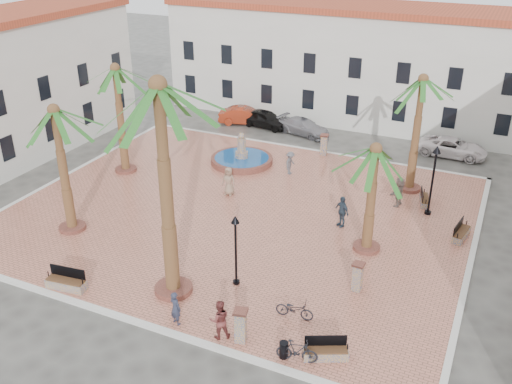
% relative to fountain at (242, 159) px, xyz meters
% --- Properties ---
extents(ground, '(120.00, 120.00, 0.00)m').
position_rel_fountain_xyz_m(ground, '(3.13, -6.55, -0.46)').
color(ground, '#56544F').
rests_on(ground, ground).
extents(plaza, '(26.00, 22.00, 0.15)m').
position_rel_fountain_xyz_m(plaza, '(3.13, -6.55, -0.38)').
color(plaza, '#CB765F').
rests_on(plaza, ground).
extents(kerb_n, '(26.30, 0.30, 0.16)m').
position_rel_fountain_xyz_m(kerb_n, '(3.13, 4.45, -0.38)').
color(kerb_n, silver).
rests_on(kerb_n, ground).
extents(kerb_s, '(26.30, 0.30, 0.16)m').
position_rel_fountain_xyz_m(kerb_s, '(3.13, -17.55, -0.38)').
color(kerb_s, silver).
rests_on(kerb_s, ground).
extents(kerb_e, '(0.30, 22.30, 0.16)m').
position_rel_fountain_xyz_m(kerb_e, '(16.13, -6.55, -0.38)').
color(kerb_e, silver).
rests_on(kerb_e, ground).
extents(kerb_w, '(0.30, 22.30, 0.16)m').
position_rel_fountain_xyz_m(kerb_w, '(-9.87, -6.55, -0.38)').
color(kerb_w, silver).
rests_on(kerb_w, ground).
extents(building_north, '(30.40, 7.40, 9.50)m').
position_rel_fountain_xyz_m(building_north, '(3.13, 13.44, 4.31)').
color(building_north, silver).
rests_on(building_north, ground).
extents(fountain, '(4.35, 4.35, 2.25)m').
position_rel_fountain_xyz_m(fountain, '(0.00, 0.00, 0.00)').
color(fountain, brown).
rests_on(fountain, plaza).
extents(palm_nw, '(4.68, 4.68, 7.42)m').
position_rel_fountain_xyz_m(palm_nw, '(-6.60, -4.57, 6.00)').
color(palm_nw, brown).
rests_on(palm_nw, plaza).
extents(palm_sw, '(4.74, 4.74, 7.25)m').
position_rel_fountain_xyz_m(palm_sw, '(-4.45, -12.41, 5.83)').
color(palm_sw, brown).
rests_on(palm_sw, plaza).
extents(palm_s, '(5.71, 5.71, 10.23)m').
position_rel_fountain_xyz_m(palm_s, '(3.81, -15.03, 8.51)').
color(palm_s, brown).
rests_on(palm_s, plaza).
extents(palm_e, '(4.61, 4.61, 5.96)m').
position_rel_fountain_xyz_m(palm_e, '(11.00, -7.60, 4.61)').
color(palm_e, brown).
rests_on(palm_e, plaza).
extents(palm_ne, '(4.66, 4.66, 7.49)m').
position_rel_fountain_xyz_m(palm_ne, '(11.61, 0.60, 6.07)').
color(palm_ne, brown).
rests_on(palm_ne, plaza).
extents(bench_s, '(2.02, 0.83, 1.03)m').
position_rel_fountain_xyz_m(bench_s, '(-0.87, -16.93, -0.01)').
color(bench_s, gray).
rests_on(bench_s, plaza).
extents(bench_se, '(1.84, 1.26, 0.94)m').
position_rel_fountain_xyz_m(bench_se, '(11.67, -16.30, -0.04)').
color(bench_se, gray).
rests_on(bench_se, plaza).
extents(bench_e, '(0.83, 1.84, 0.94)m').
position_rel_fountain_xyz_m(bench_e, '(15.35, -4.37, -0.04)').
color(bench_e, gray).
rests_on(bench_e, plaza).
extents(bench_ne, '(0.85, 1.67, 0.84)m').
position_rel_fountain_xyz_m(bench_ne, '(12.83, -1.02, -0.07)').
color(bench_ne, gray).
rests_on(bench_ne, plaza).
extents(lamppost_s, '(0.40, 0.40, 3.66)m').
position_rel_fountain_xyz_m(lamppost_s, '(6.19, -13.24, 2.17)').
color(lamppost_s, black).
rests_on(lamppost_s, plaza).
extents(lamppost_e, '(0.46, 0.46, 4.28)m').
position_rel_fountain_xyz_m(lamppost_e, '(13.26, -2.28, 2.59)').
color(lamppost_e, black).
rests_on(lamppost_e, plaza).
extents(bollard_se, '(0.66, 0.66, 1.54)m').
position_rel_fountain_xyz_m(bollard_se, '(8.18, -16.81, 0.49)').
color(bollard_se, gray).
rests_on(bollard_se, plaza).
extents(bollard_n, '(0.63, 0.63, 1.56)m').
position_rel_fountain_xyz_m(bollard_n, '(4.77, 3.85, 0.50)').
color(bollard_n, gray).
rests_on(bollard_n, plaza).
extents(bollard_e, '(0.56, 0.56, 1.47)m').
position_rel_fountain_xyz_m(bollard_e, '(11.54, -11.37, 0.46)').
color(bollard_e, gray).
rests_on(bollard_e, plaza).
extents(litter_bin, '(0.37, 0.37, 0.72)m').
position_rel_fountain_xyz_m(litter_bin, '(10.14, -16.95, 0.05)').
color(litter_bin, black).
rests_on(litter_bin, plaza).
extents(cyclist_a, '(0.67, 0.55, 1.60)m').
position_rel_fountain_xyz_m(cyclist_a, '(5.17, -16.95, 0.50)').
color(cyclist_a, '#292D41').
rests_on(cyclist_a, plaza).
extents(bicycle_a, '(1.73, 0.72, 0.89)m').
position_rel_fountain_xyz_m(bicycle_a, '(9.63, -14.48, 0.14)').
color(bicycle_a, black).
rests_on(bicycle_a, plaza).
extents(cyclist_b, '(1.10, 1.06, 1.78)m').
position_rel_fountain_xyz_m(cyclist_b, '(7.28, -16.95, 0.59)').
color(cyclist_b, brown).
rests_on(cyclist_b, plaza).
extents(bicycle_b, '(1.72, 0.79, 1.00)m').
position_rel_fountain_xyz_m(bicycle_b, '(10.70, -16.95, 0.19)').
color(bicycle_b, black).
rests_on(bicycle_b, plaza).
extents(pedestrian_fountain_a, '(0.91, 0.60, 1.83)m').
position_rel_fountain_xyz_m(pedestrian_fountain_a, '(1.49, -4.87, 0.61)').
color(pedestrian_fountain_a, '#92735D').
rests_on(pedestrian_fountain_a, plaza).
extents(pedestrian_fountain_b, '(1.14, 0.99, 1.84)m').
position_rel_fountain_xyz_m(pedestrian_fountain_b, '(9.05, -5.79, 0.61)').
color(pedestrian_fountain_b, '#2F3F4F').
rests_on(pedestrian_fountain_b, plaza).
extents(pedestrian_north, '(0.67, 1.07, 1.59)m').
position_rel_fountain_xyz_m(pedestrian_north, '(3.81, -0.35, 0.49)').
color(pedestrian_north, '#55545A').
rests_on(pedestrian_north, plaza).
extents(pedestrian_east, '(0.80, 1.76, 1.83)m').
position_rel_fountain_xyz_m(pedestrian_east, '(11.42, -1.93, 0.61)').
color(pedestrian_east, '#6B5A51').
rests_on(pedestrian_east, plaza).
extents(car_black, '(4.47, 2.32, 1.45)m').
position_rel_fountain_xyz_m(car_black, '(-1.70, 7.93, 0.27)').
color(car_black, black).
rests_on(car_black, ground).
extents(car_red, '(4.63, 2.81, 1.44)m').
position_rel_fountain_xyz_m(car_red, '(-3.58, 7.98, 0.27)').
color(car_red, '#9C2F17').
rests_on(car_red, ground).
extents(car_silver, '(4.72, 2.84, 1.28)m').
position_rel_fountain_xyz_m(car_silver, '(1.79, 7.63, 0.18)').
color(car_silver, '#98979F').
rests_on(car_silver, ground).
extents(car_white, '(4.94, 2.40, 1.35)m').
position_rel_fountain_xyz_m(car_white, '(13.27, 7.92, 0.22)').
color(car_white, white).
rests_on(car_white, ground).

